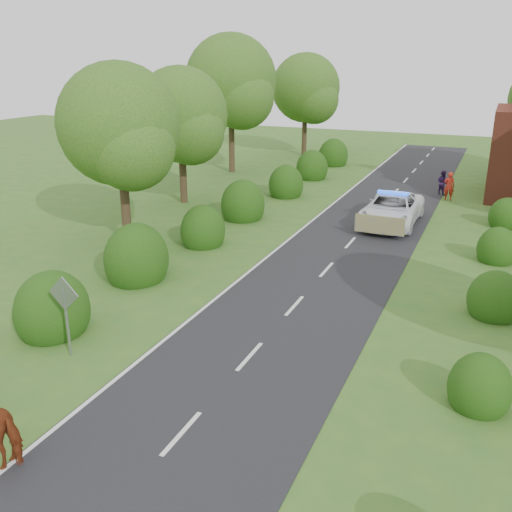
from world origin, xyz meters
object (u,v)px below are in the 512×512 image
at_px(road_sign, 65,305).
at_px(police_van, 392,209).
at_px(pedestrian_purple, 442,183).
at_px(pedestrian_red, 449,186).

bearing_deg(road_sign, police_van, 71.20).
bearing_deg(pedestrian_purple, pedestrian_red, 143.76).
relative_size(police_van, pedestrian_red, 3.36).
relative_size(pedestrian_red, pedestrian_purple, 1.12).
height_order(road_sign, pedestrian_purple, road_sign).
bearing_deg(pedestrian_red, pedestrian_purple, -78.29).
bearing_deg(police_van, road_sign, -108.14).
xyz_separation_m(police_van, pedestrian_purple, (1.71, 8.28, -0.02)).
distance_m(police_van, pedestrian_red, 7.24).
distance_m(road_sign, police_van, 19.12).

